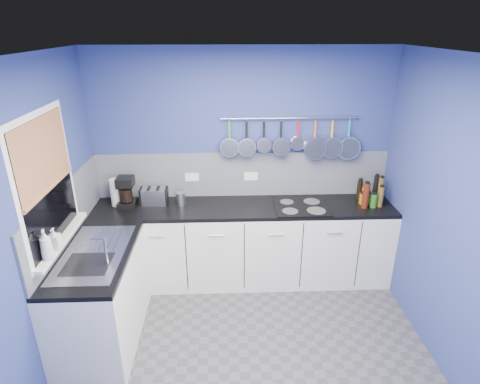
{
  "coord_description": "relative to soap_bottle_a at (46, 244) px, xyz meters",
  "views": [
    {
      "loc": [
        -0.18,
        -2.65,
        2.68
      ],
      "look_at": [
        -0.05,
        0.75,
        1.25
      ],
      "focal_mm": 29.87,
      "sensor_mm": 36.0,
      "label": 1
    }
  ],
  "objects": [
    {
      "name": "sink_unit",
      "position": [
        0.23,
        0.31,
        -0.27
      ],
      "size": [
        0.5,
        0.95,
        0.01
      ],
      "primitive_type": "cube",
      "color": "silver",
      "rests_on": "worktop_left"
    },
    {
      "name": "pan_6",
      "position": [
        2.48,
        1.45,
        0.4
      ],
      "size": [
        0.23,
        0.09,
        0.42
      ],
      "primitive_type": null,
      "color": "silver",
      "rests_on": "pot_rail"
    },
    {
      "name": "window_sill",
      "position": [
        -0.02,
        0.31,
        -0.13
      ],
      "size": [
        0.1,
        0.98,
        0.03
      ],
      "primitive_type": "cube",
      "color": "white",
      "rests_on": "wall_left"
    },
    {
      "name": "condiment_2",
      "position": [
        2.81,
        1.34,
        -0.16
      ],
      "size": [
        0.06,
        0.06,
        0.22
      ],
      "primitive_type": "cylinder",
      "color": "black",
      "rests_on": "worktop_back"
    },
    {
      "name": "wall_right",
      "position": [
        3.14,
        0.01,
        0.08
      ],
      "size": [
        0.02,
        3.0,
        2.5
      ],
      "primitive_type": "cube",
      "color": "navy",
      "rests_on": "ground"
    },
    {
      "name": "canister",
      "position": [
        0.87,
        1.26,
        -0.2
      ],
      "size": [
        0.11,
        0.11,
        0.14
      ],
      "primitive_type": "cylinder",
      "rotation": [
        0.0,
        0.0,
        0.14
      ],
      "color": "silver",
      "rests_on": "worktop_back"
    },
    {
      "name": "cabinet_run_left",
      "position": [
        0.23,
        0.31,
        -0.74
      ],
      "size": [
        0.6,
        1.2,
        0.86
      ],
      "primitive_type": "cube",
      "color": "white",
      "rests_on": "ground"
    },
    {
      "name": "condiment_6",
      "position": [
        2.97,
        1.14,
        -0.16
      ],
      "size": [
        0.06,
        0.06,
        0.22
      ],
      "primitive_type": "cylinder",
      "color": "brown",
      "rests_on": "worktop_back"
    },
    {
      "name": "pan_4",
      "position": [
        2.12,
        1.45,
        0.44
      ],
      "size": [
        0.15,
        0.05,
        0.34
      ],
      "primitive_type": null,
      "color": "silver",
      "rests_on": "pot_rail"
    },
    {
      "name": "pan_7",
      "position": [
        2.67,
        1.45,
        0.39
      ],
      "size": [
        0.25,
        0.08,
        0.44
      ],
      "primitive_type": null,
      "color": "silver",
      "rests_on": "pot_rail"
    },
    {
      "name": "soap_bottle_b",
      "position": [
        0.0,
        0.15,
        -0.03
      ],
      "size": [
        0.08,
        0.08,
        0.17
      ],
      "primitive_type": "imported",
      "rotation": [
        0.0,
        0.0,
        -0.03
      ],
      "color": "white",
      "rests_on": "window_sill"
    },
    {
      "name": "wall_back",
      "position": [
        1.53,
        1.52,
        0.08
      ],
      "size": [
        3.2,
        0.02,
        2.5
      ],
      "primitive_type": "cube",
      "color": "navy",
      "rests_on": "ground"
    },
    {
      "name": "wall_left",
      "position": [
        -0.08,
        0.01,
        0.08
      ],
      "size": [
        0.02,
        3.0,
        2.5
      ],
      "primitive_type": "cube",
      "color": "navy",
      "rests_on": "ground"
    },
    {
      "name": "coffee_maker",
      "position": [
        0.3,
        1.25,
        -0.11
      ],
      "size": [
        0.18,
        0.2,
        0.32
      ],
      "primitive_type": null,
      "rotation": [
        0.0,
        0.0,
        -0.01
      ],
      "color": "black",
      "rests_on": "worktop_back"
    },
    {
      "name": "bamboo_blind",
      "position": [
        -0.03,
        0.31,
        0.61
      ],
      "size": [
        0.01,
        0.9,
        0.55
      ],
      "primitive_type": "cube",
      "color": "#996D51",
      "rests_on": "wall_left"
    },
    {
      "name": "ceiling",
      "position": [
        1.53,
        0.01,
        1.34
      ],
      "size": [
        3.2,
        3.0,
        0.02
      ],
      "primitive_type": "cube",
      "color": "white",
      "rests_on": "ground"
    },
    {
      "name": "worktop_left",
      "position": [
        0.23,
        0.31,
        -0.29
      ],
      "size": [
        0.6,
        1.2,
        0.04
      ],
      "primitive_type": "cube",
      "color": "black",
      "rests_on": "cabinet_run_left"
    },
    {
      "name": "hob",
      "position": [
        2.14,
        1.15,
        -0.26
      ],
      "size": [
        0.56,
        0.49,
        0.01
      ],
      "primitive_type": "cube",
      "color": "black",
      "rests_on": "worktop_back"
    },
    {
      "name": "mixer_tap",
      "position": [
        0.39,
        0.13,
        -0.14
      ],
      "size": [
        0.12,
        0.08,
        0.26
      ],
      "primitive_type": null,
      "color": "silver",
      "rests_on": "worktop_left"
    },
    {
      "name": "window_glass",
      "position": [
        -0.04,
        0.31,
        0.38
      ],
      "size": [
        0.01,
        0.9,
        1.0
      ],
      "primitive_type": "cube",
      "color": "black",
      "rests_on": "wall_left"
    },
    {
      "name": "condiment_7",
      "position": [
        2.9,
        1.12,
        -0.2
      ],
      "size": [
        0.07,
        0.07,
        0.15
      ],
      "primitive_type": "cylinder",
      "color": "#265919",
      "rests_on": "worktop_back"
    },
    {
      "name": "cabinet_run_back",
      "position": [
        1.53,
        1.21,
        -0.74
      ],
      "size": [
        3.2,
        0.6,
        0.86
      ],
      "primitive_type": "cube",
      "color": "white",
      "rests_on": "ground"
    },
    {
      "name": "condiment_8",
      "position": [
        2.8,
        1.11,
        -0.13
      ],
      "size": [
        0.07,
        0.07,
        0.27
      ],
      "primitive_type": "cylinder",
      "color": "#4C190C",
      "rests_on": "worktop_back"
    },
    {
      "name": "socket_right",
      "position": [
        1.63,
        1.48,
        -0.04
      ],
      "size": [
        0.15,
        0.01,
        0.09
      ],
      "primitive_type": "cube",
      "color": "white",
      "rests_on": "backsplash_back"
    },
    {
      "name": "condiment_4",
      "position": [
        2.87,
        1.21,
        -0.21
      ],
      "size": [
        0.07,
        0.07,
        0.12
      ],
      "primitive_type": "cylinder",
      "color": "#3F721E",
      "rests_on": "worktop_back"
    },
    {
      "name": "condiment_0",
      "position": [
        2.98,
        1.32,
        -0.13
      ],
      "size": [
        0.06,
        0.06,
        0.28
      ],
      "primitive_type": "cylinder",
      "color": "black",
      "rests_on": "worktop_back"
    },
    {
      "name": "window_frame",
      "position": [
        -0.05,
        0.31,
        0.38
      ],
      "size": [
        0.01,
        1.0,
        1.1
      ],
      "primitive_type": "cube",
      "color": "white",
      "rests_on": "wall_left"
    },
    {
      "name": "condiment_1",
      "position": [
        2.87,
        1.33,
        -0.2
      ],
      "size": [
        0.07,
        0.07,
        0.15
      ],
      "primitive_type": "cylinder",
      "color": "olive",
      "rests_on": "worktop_back"
    },
    {
      "name": "socket_left",
      "position": [
        0.98,
        1.48,
        -0.04
      ],
      "size": [
        0.15,
        0.01,
        0.09
      ],
      "primitive_type": "cube",
      "color": "white",
      "rests_on": "backsplash_back"
    },
    {
      "name": "floor",
      "position": [
        1.53,
        0.01,
        -1.18
      ],
      "size": [
        3.2,
        3.0,
        0.02
      ],
      "primitive_type": "cube",
      "color": "#47474C",
      "rests_on": "ground"
    },
    {
      "name": "soap_bottle_a",
      "position": [
        0.0,
        0.0,
        0.0
      ],
      "size": [
        0.12,
        0.12,
        0.24
      ],
      "primitive_type": "imported",
      "rotation": [
        0.0,
        0.0,
        0.33
      ],
      "color": "white",
      "rests_on": "window_sill"
    },
    {
      "name": "backsplash_back",
      "position": [
        1.53,
        1.5,
        -0.02
      ],
      "size": [
        3.2,
        0.02,
        0.5
      ],
      "primitive_type": "cube",
      "color": "gray",
      "rests_on": "wall_back"
    },
    {
      "name": "condiment_3",
      "position": [
        2.99,
        1.21,
        -0.12
      ],
      "size": [
        0.06,
        0.06,
        0.3
      ],
      "primitive_type": "cylinder",
      "color": "brown",
      "rests_on": "worktop_back"
    },
    {
      "name": "pan_3",
      "position": [
        1.94,
        1.45,
        0.42
      ],
      "size": [
        0.19,
        0.1,
        0.38
      ],
      "primitive_type": null,
      "color": "silver",
      "rests_on": "pot_rail"
    },
    {
      "name": "pan_1",
      "position": [
        1.58,
        1.45,
        0.42
      ],
      "size": [
        0.2,
        0.1,
        0.39
      ],
      "primitive_type": null,
      "color": "silver",
      "rests_on": "pot_rail"
    },
    {
      "name": "condiment_5",
      "position": [
        2.81,
        1.22,
        -0.21
      ],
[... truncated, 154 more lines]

